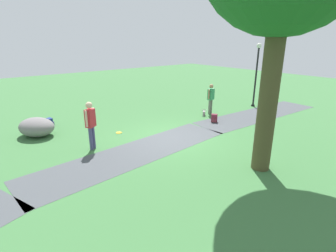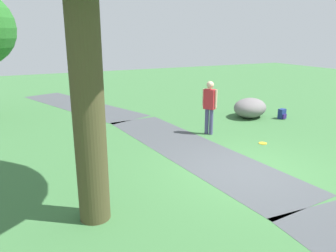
# 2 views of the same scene
# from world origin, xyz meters

# --- Properties ---
(ground_plane) EXTENTS (48.00, 48.00, 0.00)m
(ground_plane) POSITION_xyz_m (0.00, 0.00, 0.00)
(ground_plane) COLOR #3C6F3C
(footpath_segment_near) EXTENTS (8.09, 2.36, 0.01)m
(footpath_segment_near) POSITION_xyz_m (-6.00, 0.24, 0.00)
(footpath_segment_near) COLOR #44484D
(footpath_segment_near) RESTS_ON ground
(footpath_segment_mid) EXTENTS (8.14, 2.62, 0.01)m
(footpath_segment_mid) POSITION_xyz_m (1.98, 0.37, 0.00)
(footpath_segment_mid) COLOR #44484D
(footpath_segment_mid) RESTS_ON ground
(lamp_post) EXTENTS (0.28, 0.28, 3.69)m
(lamp_post) POSITION_xyz_m (-7.32, -1.04, 2.27)
(lamp_post) COLOR black
(lamp_post) RESTS_ON ground
(lawn_boulder) EXTENTS (1.81, 1.95, 0.78)m
(lawn_boulder) POSITION_xyz_m (4.28, -3.74, 0.39)
(lawn_boulder) COLOR slate
(lawn_boulder) RESTS_ON ground
(woman_with_handbag) EXTENTS (0.51, 0.31, 1.62)m
(woman_with_handbag) POSITION_xyz_m (-4.03, -1.54, 0.93)
(woman_with_handbag) COLOR slate
(woman_with_handbag) RESTS_ON ground
(man_near_boulder) EXTENTS (0.45, 0.40, 1.80)m
(man_near_boulder) POSITION_xyz_m (3.02, -0.94, 1.06)
(man_near_boulder) COLOR #474574
(man_near_boulder) RESTS_ON ground
(handbag_on_grass) EXTENTS (0.38, 0.38, 0.31)m
(handbag_on_grass) POSITION_xyz_m (-3.49, -1.48, 0.14)
(handbag_on_grass) COLOR gray
(handbag_on_grass) RESTS_ON ground
(backpack_by_boulder) EXTENTS (0.30, 0.31, 0.40)m
(backpack_by_boulder) POSITION_xyz_m (3.49, -4.73, 0.19)
(backpack_by_boulder) COLOR navy
(backpack_by_boulder) RESTS_ON ground
(spare_backpack_on_lawn) EXTENTS (0.35, 0.34, 0.40)m
(spare_backpack_on_lawn) POSITION_xyz_m (-3.04, -0.35, 0.19)
(spare_backpack_on_lawn) COLOR maroon
(spare_backpack_on_lawn) RESTS_ON ground
(frisbee_on_grass) EXTENTS (0.25, 0.25, 0.02)m
(frisbee_on_grass) POSITION_xyz_m (1.42, -1.90, 0.01)
(frisbee_on_grass) COLOR gold
(frisbee_on_grass) RESTS_ON ground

